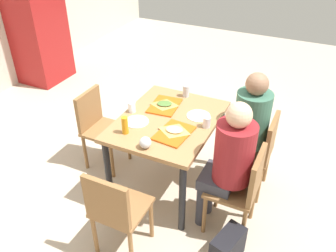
# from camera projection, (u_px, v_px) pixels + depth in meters

# --- Properties ---
(ground_plane) EXTENTS (10.00, 10.00, 0.02)m
(ground_plane) POSITION_uv_depth(u_px,v_px,m) (168.00, 183.00, 3.70)
(ground_plane) COLOR #B7A893
(main_table) EXTENTS (1.12, 0.86, 0.78)m
(main_table) POSITION_uv_depth(u_px,v_px,m) (168.00, 128.00, 3.32)
(main_table) COLOR #9E7247
(main_table) RESTS_ON ground_plane
(chair_near_left) EXTENTS (0.40, 0.40, 0.86)m
(chair_near_left) POSITION_uv_depth(u_px,v_px,m) (242.00, 186.00, 2.91)
(chair_near_left) COLOR olive
(chair_near_left) RESTS_ON ground_plane
(chair_near_right) EXTENTS (0.40, 0.40, 0.86)m
(chair_near_right) POSITION_uv_depth(u_px,v_px,m) (258.00, 149.00, 3.34)
(chair_near_right) COLOR olive
(chair_near_right) RESTS_ON ground_plane
(chair_far_side) EXTENTS (0.40, 0.40, 0.86)m
(chair_far_side) POSITION_uv_depth(u_px,v_px,m) (98.00, 124.00, 3.71)
(chair_far_side) COLOR olive
(chair_far_side) RESTS_ON ground_plane
(chair_left_end) EXTENTS (0.40, 0.40, 0.86)m
(chair_left_end) POSITION_uv_depth(u_px,v_px,m) (115.00, 209.00, 2.70)
(chair_left_end) COLOR olive
(chair_left_end) RESTS_ON ground_plane
(person_in_red) EXTENTS (0.32, 0.42, 1.27)m
(person_in_red) POSITION_uv_depth(u_px,v_px,m) (229.00, 158.00, 2.83)
(person_in_red) COLOR #383842
(person_in_red) RESTS_ON ground_plane
(person_in_brown_jacket) EXTENTS (0.32, 0.42, 1.27)m
(person_in_brown_jacket) POSITION_uv_depth(u_px,v_px,m) (247.00, 124.00, 3.25)
(person_in_brown_jacket) COLOR #383842
(person_in_brown_jacket) RESTS_ON ground_plane
(tray_red_near) EXTENTS (0.38, 0.29, 0.02)m
(tray_red_near) POSITION_uv_depth(u_px,v_px,m) (174.00, 133.00, 3.06)
(tray_red_near) COLOR #D85914
(tray_red_near) RESTS_ON main_table
(tray_red_far) EXTENTS (0.38, 0.30, 0.02)m
(tray_red_far) POSITION_uv_depth(u_px,v_px,m) (165.00, 106.00, 3.45)
(tray_red_far) COLOR #D85914
(tray_red_far) RESTS_ON main_table
(paper_plate_center) EXTENTS (0.22, 0.22, 0.01)m
(paper_plate_center) POSITION_uv_depth(u_px,v_px,m) (137.00, 122.00, 3.22)
(paper_plate_center) COLOR white
(paper_plate_center) RESTS_ON main_table
(paper_plate_near_edge) EXTENTS (0.22, 0.22, 0.01)m
(paper_plate_near_edge) POSITION_uv_depth(u_px,v_px,m) (198.00, 116.00, 3.30)
(paper_plate_near_edge) COLOR white
(paper_plate_near_edge) RESTS_ON main_table
(pizza_slice_a) EXTENTS (0.19, 0.23, 0.02)m
(pizza_slice_a) POSITION_uv_depth(u_px,v_px,m) (174.00, 130.00, 3.07)
(pizza_slice_a) COLOR tan
(pizza_slice_a) RESTS_ON tray_red_near
(pizza_slice_b) EXTENTS (0.22, 0.25, 0.02)m
(pizza_slice_b) POSITION_uv_depth(u_px,v_px,m) (165.00, 104.00, 3.45)
(pizza_slice_b) COLOR #C68C47
(pizza_slice_b) RESTS_ON tray_red_far
(plastic_cup_a) EXTENTS (0.07, 0.07, 0.10)m
(plastic_cup_a) POSITION_uv_depth(u_px,v_px,m) (132.00, 107.00, 3.34)
(plastic_cup_a) COLOR white
(plastic_cup_a) RESTS_ON main_table
(plastic_cup_b) EXTENTS (0.07, 0.07, 0.10)m
(plastic_cup_b) POSITION_uv_depth(u_px,v_px,m) (207.00, 122.00, 3.12)
(plastic_cup_b) COLOR white
(plastic_cup_b) RESTS_ON main_table
(soda_can) EXTENTS (0.07, 0.07, 0.12)m
(soda_can) POSITION_uv_depth(u_px,v_px,m) (186.00, 91.00, 3.60)
(soda_can) COLOR #B7BCC6
(soda_can) RESTS_ON main_table
(condiment_bottle) EXTENTS (0.06, 0.06, 0.16)m
(condiment_bottle) POSITION_uv_depth(u_px,v_px,m) (125.00, 125.00, 3.03)
(condiment_bottle) COLOR orange
(condiment_bottle) RESTS_ON main_table
(foil_bundle) EXTENTS (0.10, 0.10, 0.10)m
(foil_bundle) POSITION_uv_depth(u_px,v_px,m) (145.00, 143.00, 2.87)
(foil_bundle) COLOR silver
(foil_bundle) RESTS_ON main_table
(handbag) EXTENTS (0.35, 0.24, 0.28)m
(handbag) POSITION_uv_depth(u_px,v_px,m) (228.00, 247.00, 2.84)
(handbag) COLOR black
(handbag) RESTS_ON ground_plane
(drink_fridge) EXTENTS (0.70, 0.60, 1.90)m
(drink_fridge) POSITION_uv_depth(u_px,v_px,m) (36.00, 20.00, 5.26)
(drink_fridge) COLOR maroon
(drink_fridge) RESTS_ON ground_plane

